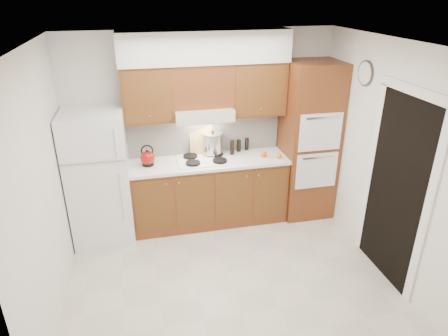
# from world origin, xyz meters

# --- Properties ---
(floor) EXTENTS (3.60, 3.60, 0.00)m
(floor) POSITION_xyz_m (0.00, 0.00, 0.00)
(floor) COLOR #B9B2A2
(floor) RESTS_ON ground
(ceiling) EXTENTS (3.60, 3.60, 0.00)m
(ceiling) POSITION_xyz_m (0.00, 0.00, 2.60)
(ceiling) COLOR white
(ceiling) RESTS_ON wall_back
(wall_back) EXTENTS (3.60, 0.02, 2.60)m
(wall_back) POSITION_xyz_m (0.00, 1.50, 1.30)
(wall_back) COLOR white
(wall_back) RESTS_ON floor
(wall_left) EXTENTS (0.02, 3.00, 2.60)m
(wall_left) POSITION_xyz_m (-1.80, 0.00, 1.30)
(wall_left) COLOR white
(wall_left) RESTS_ON floor
(wall_right) EXTENTS (0.02, 3.00, 2.60)m
(wall_right) POSITION_xyz_m (1.80, 0.00, 1.30)
(wall_right) COLOR white
(wall_right) RESTS_ON floor
(fridge) EXTENTS (0.75, 0.72, 1.72)m
(fridge) POSITION_xyz_m (-1.41, 1.14, 0.86)
(fridge) COLOR white
(fridge) RESTS_ON floor
(base_cabinets) EXTENTS (2.11, 0.60, 0.90)m
(base_cabinets) POSITION_xyz_m (0.02, 1.20, 0.45)
(base_cabinets) COLOR brown
(base_cabinets) RESTS_ON floor
(countertop) EXTENTS (2.13, 0.62, 0.04)m
(countertop) POSITION_xyz_m (0.03, 1.19, 0.92)
(countertop) COLOR white
(countertop) RESTS_ON base_cabinets
(backsplash) EXTENTS (2.11, 0.03, 0.56)m
(backsplash) POSITION_xyz_m (0.02, 1.49, 1.22)
(backsplash) COLOR white
(backsplash) RESTS_ON countertop
(oven_cabinet) EXTENTS (0.70, 0.65, 2.20)m
(oven_cabinet) POSITION_xyz_m (1.44, 1.18, 1.10)
(oven_cabinet) COLOR brown
(oven_cabinet) RESTS_ON floor
(upper_cab_left) EXTENTS (0.63, 0.33, 0.70)m
(upper_cab_left) POSITION_xyz_m (-0.71, 1.33, 1.85)
(upper_cab_left) COLOR brown
(upper_cab_left) RESTS_ON wall_back
(upper_cab_right) EXTENTS (0.73, 0.33, 0.70)m
(upper_cab_right) POSITION_xyz_m (0.72, 1.33, 1.85)
(upper_cab_right) COLOR brown
(upper_cab_right) RESTS_ON wall_back
(range_hood) EXTENTS (0.75, 0.45, 0.15)m
(range_hood) POSITION_xyz_m (-0.02, 1.27, 1.57)
(range_hood) COLOR silver
(range_hood) RESTS_ON wall_back
(upper_cab_over_hood) EXTENTS (0.75, 0.33, 0.55)m
(upper_cab_over_hood) POSITION_xyz_m (-0.02, 1.33, 1.92)
(upper_cab_over_hood) COLOR brown
(upper_cab_over_hood) RESTS_ON range_hood
(soffit) EXTENTS (2.13, 0.36, 0.40)m
(soffit) POSITION_xyz_m (0.03, 1.32, 2.40)
(soffit) COLOR silver
(soffit) RESTS_ON wall_back
(cooktop) EXTENTS (0.74, 0.50, 0.01)m
(cooktop) POSITION_xyz_m (-0.02, 1.21, 0.95)
(cooktop) COLOR white
(cooktop) RESTS_ON countertop
(doorway) EXTENTS (0.02, 0.90, 2.10)m
(doorway) POSITION_xyz_m (1.79, -0.35, 1.05)
(doorway) COLOR black
(doorway) RESTS_ON floor
(wall_clock) EXTENTS (0.02, 0.30, 0.30)m
(wall_clock) POSITION_xyz_m (1.79, 0.55, 2.15)
(wall_clock) COLOR #3F3833
(wall_clock) RESTS_ON wall_right
(kettle) EXTENTS (0.21, 0.21, 0.19)m
(kettle) POSITION_xyz_m (-0.78, 1.20, 1.04)
(kettle) COLOR maroon
(kettle) RESTS_ON countertop
(cutting_board) EXTENTS (0.33, 0.13, 0.42)m
(cutting_board) POSITION_xyz_m (-0.03, 1.45, 1.14)
(cutting_board) COLOR tan
(cutting_board) RESTS_ON countertop
(stock_pot) EXTENTS (0.29, 0.29, 0.28)m
(stock_pot) POSITION_xyz_m (0.12, 1.38, 1.11)
(stock_pot) COLOR #BBBCC0
(stock_pot) RESTS_ON cooktop
(condiment_a) EXTENTS (0.07, 0.07, 0.21)m
(condiment_a) POSITION_xyz_m (0.38, 1.33, 1.04)
(condiment_a) COLOR black
(condiment_a) RESTS_ON countertop
(condiment_b) EXTENTS (0.06, 0.06, 0.17)m
(condiment_b) POSITION_xyz_m (0.63, 1.45, 1.03)
(condiment_b) COLOR black
(condiment_b) RESTS_ON countertop
(condiment_c) EXTENTS (0.06, 0.06, 0.17)m
(condiment_c) POSITION_xyz_m (0.50, 1.42, 1.03)
(condiment_c) COLOR black
(condiment_c) RESTS_ON countertop
(orange_near) EXTENTS (0.09, 0.09, 0.07)m
(orange_near) POSITION_xyz_m (0.97, 1.05, 0.98)
(orange_near) COLOR orange
(orange_near) RESTS_ON countertop
(orange_far) EXTENTS (0.11, 0.11, 0.08)m
(orange_far) POSITION_xyz_m (0.78, 1.14, 0.98)
(orange_far) COLOR orange
(orange_far) RESTS_ON countertop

